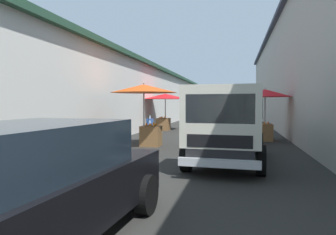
{
  "coord_description": "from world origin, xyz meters",
  "views": [
    {
      "loc": [
        -1.02,
        -1.58,
        1.67
      ],
      "look_at": [
        9.51,
        0.75,
        1.18
      ],
      "focal_mm": 33.59,
      "sensor_mm": 36.0,
      "label": 1
    }
  ],
  "objects_px": {
    "parked_scooter": "(150,130)",
    "plastic_stool": "(131,155)",
    "fruit_stall_near_left": "(265,102)",
    "fruit_stall_mid_lane": "(165,100)",
    "fruit_stall_near_right": "(145,97)",
    "vendor_by_crates": "(256,124)",
    "hatchback_car": "(35,184)",
    "delivery_truck": "(225,128)"
  },
  "relations": [
    {
      "from": "fruit_stall_near_left",
      "to": "delivery_truck",
      "type": "bearing_deg",
      "value": 166.94
    },
    {
      "from": "fruit_stall_mid_lane",
      "to": "parked_scooter",
      "type": "xyz_separation_m",
      "value": [
        -5.21,
        -0.5,
        -1.39
      ]
    },
    {
      "from": "fruit_stall_near_right",
      "to": "delivery_truck",
      "type": "xyz_separation_m",
      "value": [
        -3.4,
        -3.17,
        -0.88
      ]
    },
    {
      "from": "fruit_stall_mid_lane",
      "to": "plastic_stool",
      "type": "bearing_deg",
      "value": -171.52
    },
    {
      "from": "fruit_stall_near_right",
      "to": "plastic_stool",
      "type": "height_order",
      "value": "fruit_stall_near_right"
    },
    {
      "from": "hatchback_car",
      "to": "fruit_stall_mid_lane",
      "type": "bearing_deg",
      "value": 7.58
    },
    {
      "from": "fruit_stall_near_left",
      "to": "fruit_stall_near_right",
      "type": "xyz_separation_m",
      "value": [
        -3.0,
        4.65,
        0.17
      ]
    },
    {
      "from": "fruit_stall_near_left",
      "to": "parked_scooter",
      "type": "bearing_deg",
      "value": 98.77
    },
    {
      "from": "fruit_stall_mid_lane",
      "to": "plastic_stool",
      "type": "xyz_separation_m",
      "value": [
        -11.24,
        -1.68,
        -1.51
      ]
    },
    {
      "from": "vendor_by_crates",
      "to": "plastic_stool",
      "type": "bearing_deg",
      "value": 144.15
    },
    {
      "from": "fruit_stall_near_right",
      "to": "vendor_by_crates",
      "type": "bearing_deg",
      "value": -77.74
    },
    {
      "from": "hatchback_car",
      "to": "plastic_stool",
      "type": "relative_size",
      "value": 9.24
    },
    {
      "from": "delivery_truck",
      "to": "parked_scooter",
      "type": "xyz_separation_m",
      "value": [
        5.61,
        3.6,
        -0.59
      ]
    },
    {
      "from": "hatchback_car",
      "to": "vendor_by_crates",
      "type": "bearing_deg",
      "value": -17.8
    },
    {
      "from": "fruit_stall_near_right",
      "to": "delivery_truck",
      "type": "height_order",
      "value": "fruit_stall_near_right"
    },
    {
      "from": "fruit_stall_near_left",
      "to": "parked_scooter",
      "type": "relative_size",
      "value": 1.43
    },
    {
      "from": "vendor_by_crates",
      "to": "parked_scooter",
      "type": "bearing_deg",
      "value": 74.07
    },
    {
      "from": "vendor_by_crates",
      "to": "plastic_stool",
      "type": "relative_size",
      "value": 3.53
    },
    {
      "from": "fruit_stall_near_right",
      "to": "hatchback_car",
      "type": "relative_size",
      "value": 0.63
    },
    {
      "from": "fruit_stall_near_left",
      "to": "delivery_truck",
      "type": "relative_size",
      "value": 0.47
    },
    {
      "from": "parked_scooter",
      "to": "delivery_truck",
      "type": "bearing_deg",
      "value": -147.34
    },
    {
      "from": "plastic_stool",
      "to": "fruit_stall_near_left",
      "type": "bearing_deg",
      "value": -29.78
    },
    {
      "from": "vendor_by_crates",
      "to": "fruit_stall_mid_lane",
      "type": "bearing_deg",
      "value": 37.98
    },
    {
      "from": "parked_scooter",
      "to": "plastic_stool",
      "type": "xyz_separation_m",
      "value": [
        -6.03,
        -1.18,
        -0.12
      ]
    },
    {
      "from": "fruit_stall_mid_lane",
      "to": "parked_scooter",
      "type": "distance_m",
      "value": 5.41
    },
    {
      "from": "parked_scooter",
      "to": "plastic_stool",
      "type": "distance_m",
      "value": 6.15
    },
    {
      "from": "vendor_by_crates",
      "to": "parked_scooter",
      "type": "distance_m",
      "value": 4.79
    },
    {
      "from": "vendor_by_crates",
      "to": "plastic_stool",
      "type": "xyz_separation_m",
      "value": [
        -4.72,
        3.41,
        -0.55
      ]
    },
    {
      "from": "fruit_stall_near_right",
      "to": "delivery_truck",
      "type": "relative_size",
      "value": 0.51
    },
    {
      "from": "hatchback_car",
      "to": "plastic_stool",
      "type": "distance_m",
      "value": 4.61
    },
    {
      "from": "hatchback_car",
      "to": "fruit_stall_near_left",
      "type": "bearing_deg",
      "value": -16.96
    },
    {
      "from": "vendor_by_crates",
      "to": "hatchback_car",
      "type": "bearing_deg",
      "value": 162.2
    },
    {
      "from": "plastic_stool",
      "to": "parked_scooter",
      "type": "bearing_deg",
      "value": 11.03
    },
    {
      "from": "fruit_stall_mid_lane",
      "to": "plastic_stool",
      "type": "relative_size",
      "value": 6.41
    },
    {
      "from": "delivery_truck",
      "to": "parked_scooter",
      "type": "relative_size",
      "value": 3.04
    },
    {
      "from": "fruit_stall_near_left",
      "to": "delivery_truck",
      "type": "height_order",
      "value": "fruit_stall_near_left"
    },
    {
      "from": "fruit_stall_near_left",
      "to": "delivery_truck",
      "type": "xyz_separation_m",
      "value": [
        -6.39,
        1.48,
        -0.71
      ]
    },
    {
      "from": "fruit_stall_near_left",
      "to": "parked_scooter",
      "type": "height_order",
      "value": "fruit_stall_near_left"
    },
    {
      "from": "hatchback_car",
      "to": "parked_scooter",
      "type": "xyz_separation_m",
      "value": [
        10.61,
        1.6,
        -0.29
      ]
    },
    {
      "from": "hatchback_car",
      "to": "vendor_by_crates",
      "type": "height_order",
      "value": "vendor_by_crates"
    },
    {
      "from": "fruit_stall_near_right",
      "to": "vendor_by_crates",
      "type": "distance_m",
      "value": 4.39
    },
    {
      "from": "fruit_stall_mid_lane",
      "to": "delivery_truck",
      "type": "distance_m",
      "value": 11.6
    }
  ]
}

